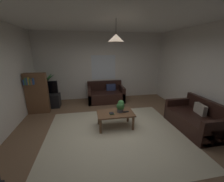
% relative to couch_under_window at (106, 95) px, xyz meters
% --- Properties ---
extents(floor, '(5.43, 5.66, 0.02)m').
position_rel_couch_under_window_xyz_m(floor, '(-0.11, -2.34, -0.28)').
color(floor, brown).
rests_on(floor, ground).
extents(rug, '(3.53, 3.12, 0.01)m').
position_rel_couch_under_window_xyz_m(rug, '(-0.11, -2.54, -0.27)').
color(rug, beige).
rests_on(rug, ground).
extents(wall_back, '(5.55, 0.06, 2.84)m').
position_rel_couch_under_window_xyz_m(wall_back, '(-0.11, 0.52, 1.15)').
color(wall_back, silver).
rests_on(wall_back, ground).
extents(wall_right, '(0.06, 5.66, 2.84)m').
position_rel_couch_under_window_xyz_m(wall_right, '(2.64, -2.34, 1.15)').
color(wall_right, silver).
rests_on(wall_right, ground).
extents(ceiling, '(5.43, 5.66, 0.02)m').
position_rel_couch_under_window_xyz_m(ceiling, '(-0.11, -2.34, 2.58)').
color(ceiling, white).
extents(window_pane, '(1.04, 0.01, 1.04)m').
position_rel_couch_under_window_xyz_m(window_pane, '(-0.02, 0.49, 1.11)').
color(window_pane, white).
extents(couch_under_window, '(1.50, 0.87, 0.82)m').
position_rel_couch_under_window_xyz_m(couch_under_window, '(0.00, 0.00, 0.00)').
color(couch_under_window, black).
rests_on(couch_under_window, ground).
extents(couch_right_side, '(0.87, 1.55, 0.82)m').
position_rel_couch_under_window_xyz_m(couch_right_side, '(2.12, -2.63, -0.00)').
color(couch_right_side, black).
rests_on(couch_right_side, ground).
extents(coffee_table, '(1.01, 0.61, 0.45)m').
position_rel_couch_under_window_xyz_m(coffee_table, '(-0.03, -2.14, 0.10)').
color(coffee_table, brown).
rests_on(coffee_table, ground).
extents(book_on_table_0, '(0.13, 0.12, 0.02)m').
position_rel_couch_under_window_xyz_m(book_on_table_0, '(-0.15, -2.22, 0.18)').
color(book_on_table_0, '#387247').
rests_on(book_on_table_0, coffee_table).
extents(book_on_table_1, '(0.12, 0.11, 0.02)m').
position_rel_couch_under_window_xyz_m(book_on_table_1, '(-0.16, -2.22, 0.20)').
color(book_on_table_1, black).
rests_on(book_on_table_1, coffee_table).
extents(remote_on_table_0, '(0.16, 0.07, 0.02)m').
position_rel_couch_under_window_xyz_m(remote_on_table_0, '(0.27, -2.16, 0.18)').
color(remote_on_table_0, black).
rests_on(remote_on_table_0, coffee_table).
extents(potted_plant_on_table, '(0.23, 0.24, 0.34)m').
position_rel_couch_under_window_xyz_m(potted_plant_on_table, '(0.12, -2.11, 0.35)').
color(potted_plant_on_table, '#4C4C51').
rests_on(potted_plant_on_table, coffee_table).
extents(tv_stand, '(0.90, 0.44, 0.50)m').
position_rel_couch_under_window_xyz_m(tv_stand, '(-2.28, -0.26, -0.02)').
color(tv_stand, black).
rests_on(tv_stand, ground).
extents(tv, '(0.84, 0.16, 0.52)m').
position_rel_couch_under_window_xyz_m(tv, '(-2.28, -0.28, 0.49)').
color(tv, black).
rests_on(tv, tv_stand).
extents(potted_palm_corner, '(0.83, 0.87, 1.27)m').
position_rel_couch_under_window_xyz_m(potted_palm_corner, '(-2.38, 0.24, 0.34)').
color(potted_palm_corner, '#B77051').
rests_on(potted_palm_corner, ground).
extents(bookshelf_corner, '(0.70, 0.31, 1.40)m').
position_rel_couch_under_window_xyz_m(bookshelf_corner, '(-2.46, -0.72, 0.44)').
color(bookshelf_corner, brown).
rests_on(bookshelf_corner, ground).
extents(pendant_lamp, '(0.40, 0.40, 0.53)m').
position_rel_couch_under_window_xyz_m(pendant_lamp, '(-0.03, -2.14, 2.13)').
color(pendant_lamp, black).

